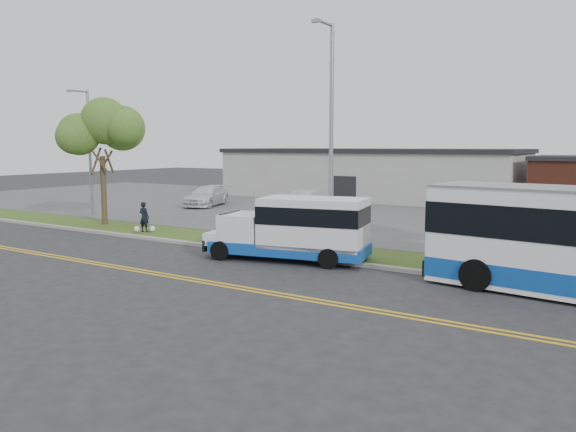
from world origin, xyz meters
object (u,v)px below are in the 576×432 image
Objects in this scene: tree_west at (101,137)px; shuttle_bus at (298,227)px; parked_car_a at (303,203)px; parked_car_b at (207,196)px; pedestrian at (144,217)px; streetlight_far at (89,148)px; streetlight_near at (330,131)px.

tree_west reaches higher than shuttle_bus.
parked_car_a reaches higher than parked_car_b.
streetlight_far is at bearing -28.05° from pedestrian.
tree_west reaches higher than parked_car_a.
tree_west is at bearing -28.98° from streetlight_far.
shuttle_bus reaches higher than pedestrian.
tree_west is 11.68m from parked_car_b.
pedestrian is at bearing 159.43° from shuttle_bus.
parked_car_a is at bearing -112.74° from pedestrian.
shuttle_bus is at bearing 164.06° from pedestrian.
parked_car_b is (-16.52, 11.23, -4.39)m from streetlight_near.
parked_car_b is at bearing 177.97° from parked_car_a.
streetlight_far is 9.46m from pedestrian.
parked_car_a is at bearing 125.88° from streetlight_near.
shuttle_bus is (-0.37, -1.99, -3.86)m from streetlight_near.
streetlight_far is 1.57× the size of parked_car_b.
tree_west is 4.33× the size of pedestrian.
tree_west reaches higher than parked_car_b.
streetlight_near is at bearing 174.85° from pedestrian.
streetlight_near is at bearing -50.93° from parked_car_b.
streetlight_far is at bearing -143.16° from parked_car_a.
streetlight_near is 1.86× the size of parked_car_b.
tree_west is 15.01m from streetlight_near.
streetlight_far reaches higher than tree_west.
pedestrian is 0.31× the size of parked_car_b.
shuttle_bus is 1.36× the size of parked_car_b.
tree_west is 13.25m from parked_car_a.
streetlight_near is 20.45m from parked_car_b.
streetlight_far reaches higher than parked_car_b.
tree_west is 15.31m from shuttle_bus.
shuttle_bus reaches higher than parked_car_b.
streetlight_far is at bearing 153.95° from shuttle_bus.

